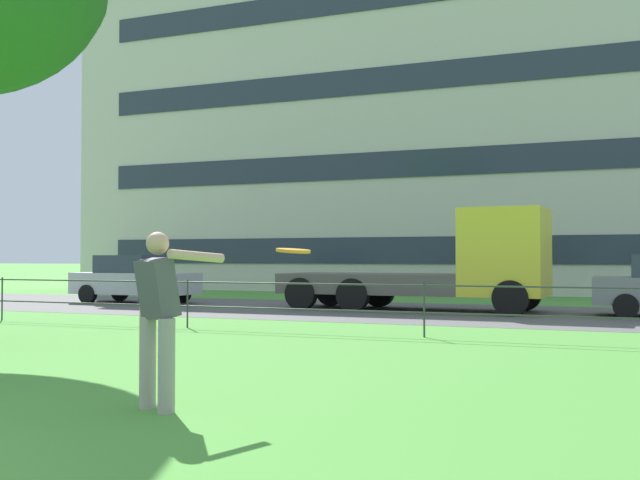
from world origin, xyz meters
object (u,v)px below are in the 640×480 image
person_thrower (158,314)px  apartment_building_background (403,145)px  frisbee (293,251)px  flatbed_truck_far_left (451,267)px  car_silver_left (135,279)px

person_thrower → apartment_building_background: bearing=101.7°
person_thrower → frisbee: (1.75, -0.74, 0.59)m
person_thrower → flatbed_truck_far_left: 14.22m
person_thrower → frisbee: person_thrower is taller
person_thrower → apartment_building_background: (-6.45, 31.18, 6.33)m
flatbed_truck_far_left → apartment_building_background: apartment_building_background is taller
frisbee → apartment_building_background: apartment_building_background is taller
car_silver_left → person_thrower: bearing=-53.2°
flatbed_truck_far_left → person_thrower: bearing=-88.8°
person_thrower → car_silver_left: 17.64m
frisbee → apartment_building_background: (-8.20, 31.92, 5.74)m
car_silver_left → flatbed_truck_far_left: flatbed_truck_far_left is taller
person_thrower → car_silver_left: (-10.57, 14.13, -0.14)m
car_silver_left → apartment_building_background: apartment_building_background is taller
car_silver_left → flatbed_truck_far_left: bearing=0.5°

